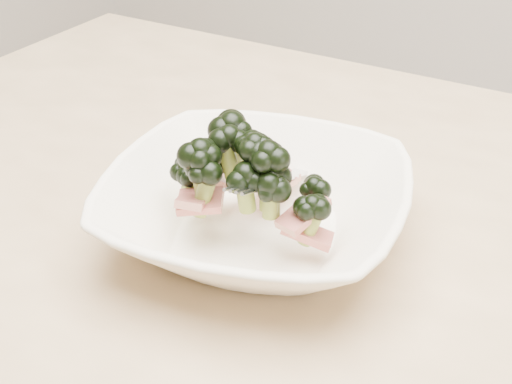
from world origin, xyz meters
TOP-DOWN VIEW (x-y plane):
  - dining_table at (0.00, 0.00)m, footprint 1.20×0.80m
  - broccoli_dish at (-0.05, -0.05)m, footprint 0.32×0.32m

SIDE VIEW (x-z plane):
  - dining_table at x=0.00m, z-range 0.28..1.03m
  - broccoli_dish at x=-0.05m, z-range 0.73..0.85m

